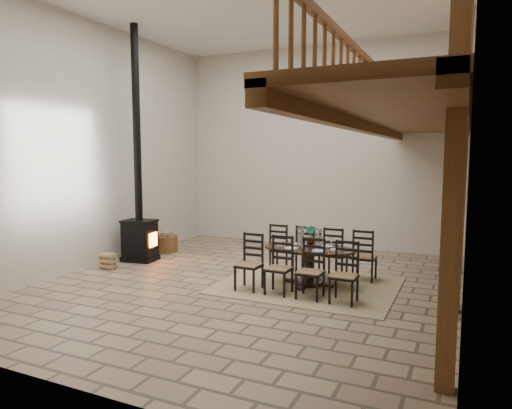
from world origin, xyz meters
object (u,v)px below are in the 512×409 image
at_px(dining_table, 309,266).
at_px(log_basket, 165,243).
at_px(wood_stove, 139,210).
at_px(log_stack, 108,261).

bearing_deg(dining_table, log_basket, 162.89).
relative_size(dining_table, wood_stove, 0.41).
bearing_deg(dining_table, log_stack, -171.13).
bearing_deg(log_stack, log_basket, 88.91).
relative_size(log_basket, log_stack, 1.83).
height_order(wood_stove, log_basket, wood_stove).
xyz_separation_m(dining_table, wood_stove, (-3.94, 0.28, 0.76)).
bearing_deg(log_basket, dining_table, -17.85).
bearing_deg(log_stack, wood_stove, 82.46).
distance_m(log_basket, log_stack, 1.88).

